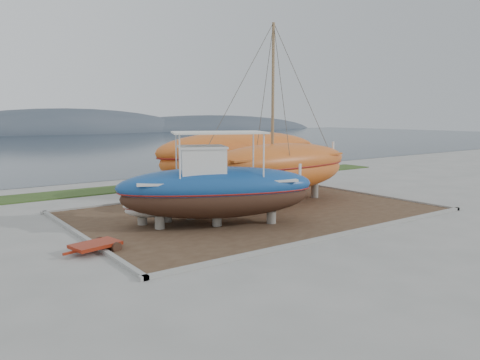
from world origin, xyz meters
TOP-DOWN VIEW (x-y plane):
  - ground at (0.00, 0.00)m, footprint 140.00×140.00m
  - dirt_patch at (0.00, 4.00)m, footprint 18.00×12.00m
  - curb_frame at (0.00, 4.00)m, footprint 18.60×12.60m
  - grass_strip at (0.00, 15.50)m, footprint 44.00×3.00m
  - sea at (0.00, 70.00)m, footprint 260.00×100.00m
  - blue_caique at (-3.47, 2.37)m, footprint 9.33×6.24m
  - white_dinghy at (-4.89, 4.49)m, footprint 4.41×2.09m
  - orange_sailboat at (2.48, 4.92)m, footprint 10.62×3.51m
  - orange_bare_hull at (3.10, 9.45)m, footprint 12.11×4.69m
  - red_trailer at (-9.33, 1.73)m, footprint 2.78×1.78m

SIDE VIEW (x-z plane):
  - ground at x=0.00m, z-range 0.00..0.00m
  - sea at x=0.00m, z-range -0.02..0.02m
  - dirt_patch at x=0.00m, z-range 0.00..0.06m
  - grass_strip at x=0.00m, z-range 0.00..0.08m
  - curb_frame at x=0.00m, z-range 0.00..0.15m
  - red_trailer at x=-9.33m, z-range 0.00..0.37m
  - white_dinghy at x=-4.89m, z-range 0.06..1.34m
  - orange_bare_hull at x=3.10m, z-range 0.06..3.93m
  - blue_caique at x=-3.47m, z-range 0.06..4.37m
  - orange_sailboat at x=2.48m, z-range 0.06..10.06m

